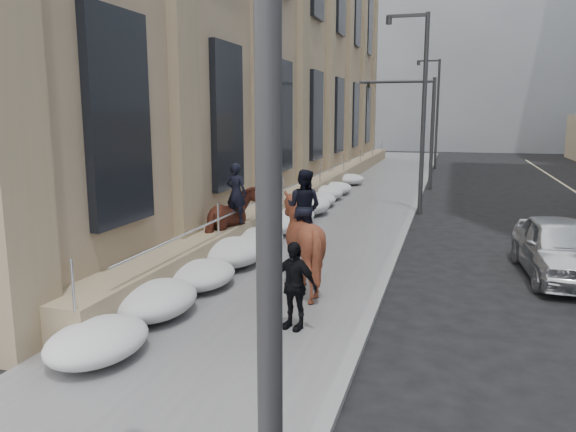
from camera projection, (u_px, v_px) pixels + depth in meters
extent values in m
plane|color=black|center=(224.00, 330.00, 10.82)|extent=(140.00, 140.00, 0.00)
cube|color=#5B5B5E|center=(331.00, 227.00, 20.25)|extent=(5.00, 80.00, 0.12)
cube|color=slate|center=(405.00, 231.00, 19.53)|extent=(0.24, 80.00, 0.12)
cube|color=#847156|center=(274.00, 19.00, 29.54)|extent=(5.00, 44.00, 18.00)
cube|color=#877857|center=(328.00, 182.00, 30.24)|extent=(1.10, 44.00, 0.90)
cylinder|color=silver|center=(337.00, 166.00, 29.96)|extent=(0.06, 42.00, 0.06)
cube|color=black|center=(283.00, 116.00, 23.12)|extent=(0.20, 2.20, 4.50)
cube|color=slate|center=(458.00, 25.00, 63.88)|extent=(30.00, 12.00, 28.00)
cube|color=gray|center=(381.00, 71.00, 78.67)|extent=(24.00, 12.00, 20.00)
cylinder|color=#2D2D30|center=(268.00, 130.00, 3.63)|extent=(0.18, 0.18, 8.00)
cylinder|color=#2D2D30|center=(424.00, 116.00, 22.52)|extent=(0.18, 0.18, 8.00)
cube|color=#2D2D30|center=(407.00, 16.00, 22.04)|extent=(1.60, 0.15, 0.12)
cylinder|color=#2D2D30|center=(389.00, 20.00, 22.26)|extent=(0.24, 0.24, 0.30)
cylinder|color=#2D2D30|center=(437.00, 115.00, 41.42)|extent=(0.18, 0.18, 8.00)
cube|color=#2D2D30|center=(428.00, 61.00, 40.93)|extent=(1.60, 0.15, 0.12)
cylinder|color=#2D2D30|center=(419.00, 63.00, 41.15)|extent=(0.24, 0.24, 0.30)
cylinder|color=#2D2D30|center=(432.00, 134.00, 30.23)|extent=(0.20, 0.20, 6.00)
cylinder|color=#2D2D30|center=(396.00, 82.00, 30.28)|extent=(4.00, 0.16, 0.16)
imported|color=black|center=(368.00, 91.00, 30.78)|extent=(0.18, 0.22, 1.10)
ellipsoid|color=silver|center=(156.00, 300.00, 11.13)|extent=(1.50, 2.10, 0.68)
ellipsoid|color=silver|center=(233.00, 252.00, 14.89)|extent=(1.60, 2.20, 0.72)
ellipsoid|color=silver|center=(275.00, 225.00, 18.71)|extent=(1.40, 2.00, 0.64)
ellipsoid|color=silver|center=(308.00, 205.00, 22.43)|extent=(1.70, 2.30, 0.76)
ellipsoid|color=silver|center=(327.00, 193.00, 26.25)|extent=(1.50, 2.10, 0.66)
imported|color=#502418|center=(233.00, 221.00, 16.08)|extent=(1.32, 2.35, 1.88)
imported|color=black|center=(235.00, 193.00, 16.07)|extent=(0.68, 0.50, 1.72)
imported|color=#512517|center=(301.00, 242.00, 12.78)|extent=(2.10, 2.28, 2.19)
imported|color=black|center=(303.00, 207.00, 12.78)|extent=(0.94, 0.80, 1.72)
imported|color=black|center=(294.00, 285.00, 10.44)|extent=(1.05, 0.67, 1.67)
imported|color=silver|center=(560.00, 248.00, 14.15)|extent=(2.14, 4.63, 1.54)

